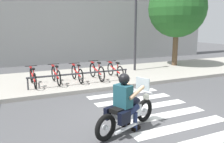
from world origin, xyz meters
name	(u,v)px	position (x,y,z in m)	size (l,w,h in m)	color
ground_plane	(143,120)	(0.00, 0.00, 0.00)	(48.00, 48.00, 0.00)	#4C4C4F
sidewalk	(84,78)	(0.00, 5.19, 0.07)	(24.00, 4.40, 0.15)	#A8A399
crosswalk_stripe_0	(207,141)	(0.65, -1.60, 0.00)	(2.80, 0.40, 0.01)	white
crosswalk_stripe_1	(182,127)	(0.65, -0.80, 0.00)	(2.80, 0.40, 0.01)	white
crosswalk_stripe_2	(162,116)	(0.65, 0.00, 0.00)	(2.80, 0.40, 0.01)	white
crosswalk_stripe_3	(147,107)	(0.65, 0.80, 0.00)	(2.80, 0.40, 0.01)	white
crosswalk_stripe_4	(134,99)	(0.65, 1.60, 0.00)	(2.80, 0.40, 0.01)	white
crosswalk_stripe_5	(123,93)	(0.65, 2.40, 0.00)	(2.80, 0.40, 0.01)	white
motorcycle	(127,112)	(-0.69, -0.38, 0.45)	(1.96, 0.96, 1.20)	black
rider	(125,98)	(-0.76, -0.41, 0.82)	(0.75, 0.69, 1.43)	#1E4C59
bicycle_0	(33,77)	(-2.34, 4.40, 0.50)	(0.48, 1.72, 0.75)	black
bicycle_1	(56,75)	(-1.44, 4.40, 0.50)	(0.48, 1.61, 0.78)	black
bicycle_2	(77,73)	(-0.54, 4.40, 0.50)	(0.48, 1.58, 0.76)	black
bicycle_3	(97,71)	(0.35, 4.40, 0.51)	(0.48, 1.71, 0.80)	black
bicycle_4	(115,70)	(1.25, 4.40, 0.49)	(0.48, 1.61, 0.74)	black
bike_rack	(81,74)	(-0.54, 3.84, 0.57)	(4.19, 0.07, 0.49)	#333338
street_lamp	(136,23)	(2.99, 5.59, 2.63)	(0.28, 0.28, 4.35)	#2D2D33
tree_near_rack	(177,9)	(5.99, 5.99, 3.46)	(3.34, 3.34, 5.15)	brown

